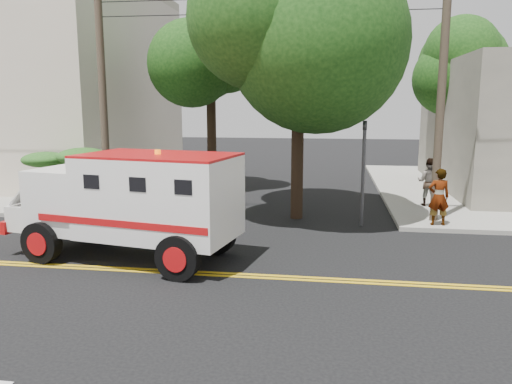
# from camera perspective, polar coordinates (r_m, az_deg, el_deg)

# --- Properties ---
(ground) EXTENTS (100.00, 100.00, 0.00)m
(ground) POSITION_cam_1_polar(r_m,az_deg,el_deg) (12.51, -4.44, -9.37)
(ground) COLOR black
(ground) RESTS_ON ground
(sidewalk_nw) EXTENTS (17.00, 17.00, 0.15)m
(sidewalk_nw) POSITION_cam_1_polar(r_m,az_deg,el_deg) (30.06, -24.15, 1.36)
(sidewalk_nw) COLOR gray
(sidewalk_nw) RESTS_ON ground
(building_left) EXTENTS (16.00, 14.00, 10.00)m
(building_left) POSITION_cam_1_polar(r_m,az_deg,el_deg) (32.16, -26.41, 10.79)
(building_left) COLOR beige
(building_left) RESTS_ON sidewalk_nw
(utility_pole_left) EXTENTS (0.28, 0.28, 9.00)m
(utility_pole_left) POSITION_cam_1_polar(r_m,az_deg,el_deg) (19.36, -17.11, 10.63)
(utility_pole_left) COLOR #382D23
(utility_pole_left) RESTS_ON ground
(utility_pole_right) EXTENTS (0.28, 0.28, 9.00)m
(utility_pole_right) POSITION_cam_1_polar(r_m,az_deg,el_deg) (18.06, 20.43, 10.53)
(utility_pole_right) COLOR #382D23
(utility_pole_right) RESTS_ON ground
(tree_main) EXTENTS (6.08, 5.70, 9.85)m
(tree_main) POSITION_cam_1_polar(r_m,az_deg,el_deg) (17.98, 6.39, 19.74)
(tree_main) COLOR black
(tree_main) RESTS_ON ground
(tree_left) EXTENTS (4.48, 4.20, 7.70)m
(tree_left) POSITION_cam_1_polar(r_m,az_deg,el_deg) (23.94, -4.57, 13.79)
(tree_left) COLOR black
(tree_left) RESTS_ON ground
(tree_right) EXTENTS (4.80, 4.50, 8.20)m
(tree_right) POSITION_cam_1_polar(r_m,az_deg,el_deg) (28.02, 21.83, 13.31)
(tree_right) COLOR black
(tree_right) RESTS_ON ground
(traffic_signal) EXTENTS (0.15, 0.18, 3.60)m
(traffic_signal) POSITION_cam_1_polar(r_m,az_deg,el_deg) (17.24, 12.20, 3.40)
(traffic_signal) COLOR #3F3F42
(traffic_signal) RESTS_ON ground
(accessibility_sign) EXTENTS (0.45, 0.10, 2.02)m
(accessibility_sign) POSITION_cam_1_polar(r_m,az_deg,el_deg) (19.97, -17.99, 1.53)
(accessibility_sign) COLOR #3F3F42
(accessibility_sign) RESTS_ON ground
(palm_planter) EXTENTS (3.52, 2.63, 2.36)m
(palm_planter) POSITION_cam_1_polar(r_m,az_deg,el_deg) (20.91, -20.52, 2.52)
(palm_planter) COLOR #1E3314
(palm_planter) RESTS_ON sidewalk_nw
(armored_truck) EXTENTS (6.63, 3.47, 2.88)m
(armored_truck) POSITION_cam_1_polar(r_m,az_deg,el_deg) (13.71, -13.94, -0.83)
(armored_truck) COLOR white
(armored_truck) RESTS_ON ground
(pedestrian_a) EXTENTS (0.73, 0.52, 1.91)m
(pedestrian_a) POSITION_cam_1_polar(r_m,az_deg,el_deg) (17.63, 20.16, -0.53)
(pedestrian_a) COLOR gray
(pedestrian_a) RESTS_ON sidewalk_ne
(pedestrian_b) EXTENTS (1.15, 1.06, 1.90)m
(pedestrian_b) POSITION_cam_1_polar(r_m,az_deg,el_deg) (20.90, 19.15, 1.09)
(pedestrian_b) COLOR gray
(pedestrian_b) RESTS_ON sidewalk_ne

